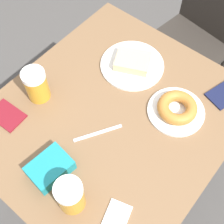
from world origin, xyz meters
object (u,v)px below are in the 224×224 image
at_px(plate_with_donut, 177,109).
at_px(beer_mug_left, 36,85).
at_px(plate_with_cake, 132,63).
at_px(blue_pouch, 50,168).
at_px(passport_near_edge, 7,115).
at_px(napkin_folded, 115,221).
at_px(passport_far_edge, 224,94).
at_px(fork, 98,133).
at_px(beer_mug_center, 70,196).
at_px(chair, 199,30).

distance_m(plate_with_donut, beer_mug_left, 0.52).
bearing_deg(plate_with_cake, blue_pouch, -82.75).
relative_size(passport_near_edge, blue_pouch, 0.90).
xyz_separation_m(napkin_folded, passport_far_edge, (0.03, 0.63, 0.00)).
bearing_deg(passport_near_edge, blue_pouch, -9.57).
bearing_deg(blue_pouch, fork, 82.32).
relative_size(plate_with_cake, fork, 1.60).
bearing_deg(passport_far_edge, fork, -121.45).
xyz_separation_m(beer_mug_left, beer_mug_center, (0.37, -0.22, 0.00)).
distance_m(fork, passport_near_edge, 0.34).
bearing_deg(beer_mug_center, blue_pouch, 166.89).
xyz_separation_m(chair, passport_far_edge, (0.34, -0.49, 0.25)).
distance_m(chair, fork, 0.96).
distance_m(passport_near_edge, passport_far_edge, 0.82).
relative_size(plate_with_cake, passport_near_edge, 1.96).
bearing_deg(napkin_folded, plate_with_cake, 122.73).
bearing_deg(fork, plate_with_donut, 56.78).
height_order(beer_mug_center, passport_far_edge, beer_mug_center).
bearing_deg(passport_near_edge, passport_far_edge, 45.99).
bearing_deg(fork, passport_near_edge, -152.71).
bearing_deg(beer_mug_left, napkin_folded, -19.03).
bearing_deg(blue_pouch, passport_far_edge, 65.37).
relative_size(plate_with_donut, beer_mug_left, 1.57).
bearing_deg(plate_with_cake, plate_with_donut, -15.42).
height_order(napkin_folded, fork, same).
bearing_deg(passport_far_edge, chair, 124.58).
distance_m(fork, passport_far_edge, 0.50).
height_order(beer_mug_left, blue_pouch, beer_mug_left).
relative_size(chair, beer_mug_center, 6.38).
relative_size(plate_with_cake, beer_mug_center, 1.91).
bearing_deg(plate_with_cake, napkin_folded, -57.27).
xyz_separation_m(plate_with_donut, beer_mug_center, (-0.07, -0.48, 0.04)).
bearing_deg(blue_pouch, beer_mug_left, 143.24).
distance_m(beer_mug_center, blue_pouch, 0.13).
bearing_deg(napkin_folded, passport_near_edge, 176.03).
relative_size(napkin_folded, passport_near_edge, 1.05).
distance_m(plate_with_donut, fork, 0.30).
bearing_deg(beer_mug_center, chair, 98.54).
distance_m(chair, passport_near_edge, 1.13).
distance_m(plate_with_cake, passport_far_edge, 0.37).
relative_size(plate_with_donut, passport_far_edge, 1.45).
bearing_deg(napkin_folded, beer_mug_center, -164.70).
bearing_deg(blue_pouch, plate_with_donut, 67.16).
xyz_separation_m(passport_near_edge, blue_pouch, (0.28, -0.05, 0.02)).
distance_m(beer_mug_left, fork, 0.29).
height_order(chair, plate_with_donut, chair).
xyz_separation_m(chair, passport_near_edge, (-0.23, -1.08, 0.25)).
relative_size(plate_with_cake, blue_pouch, 1.75).
height_order(plate_with_donut, beer_mug_left, beer_mug_left).
bearing_deg(chair, blue_pouch, -79.35).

